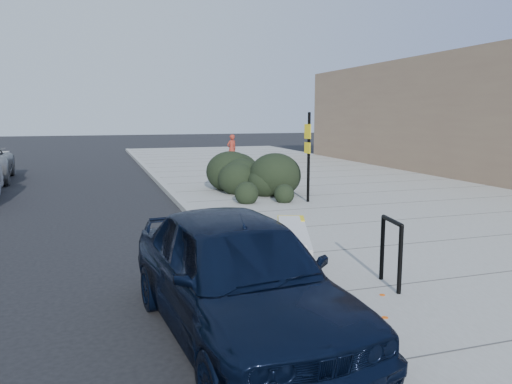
# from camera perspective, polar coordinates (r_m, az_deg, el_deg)

# --- Properties ---
(ground) EXTENTS (120.00, 120.00, 0.00)m
(ground) POSITION_cam_1_polar(r_m,az_deg,el_deg) (8.86, -1.74, -8.63)
(ground) COLOR black
(ground) RESTS_ON ground
(sidewalk_near) EXTENTS (11.20, 50.00, 0.15)m
(sidewalk_near) POSITION_cam_1_polar(r_m,az_deg,el_deg) (15.56, 13.03, -0.95)
(sidewalk_near) COLOR gray
(sidewalk_near) RESTS_ON ground
(curb_near) EXTENTS (0.22, 50.00, 0.17)m
(curb_near) POSITION_cam_1_polar(r_m,az_deg,el_deg) (13.58, -7.69, -2.17)
(curb_near) COLOR #9E9E99
(curb_near) RESTS_ON ground
(bench) EXTENTS (1.24, 2.33, 0.70)m
(bench) POSITION_cam_1_polar(r_m,az_deg,el_deg) (8.02, 4.22, -5.30)
(bench) COLOR gray
(bench) RESTS_ON sidewalk_near
(bike_rack) EXTENTS (0.17, 0.69, 1.02)m
(bike_rack) POSITION_cam_1_polar(r_m,az_deg,el_deg) (7.59, 15.19, -5.96)
(bike_rack) COLOR black
(bike_rack) RESTS_ON sidewalk_near
(sign_post) EXTENTS (0.12, 0.30, 2.58)m
(sign_post) POSITION_cam_1_polar(r_m,az_deg,el_deg) (14.40, 5.99, 4.63)
(sign_post) COLOR black
(sign_post) RESTS_ON sidewalk_near
(hedge) EXTENTS (2.59, 4.19, 1.47)m
(hedge) POSITION_cam_1_polar(r_m,az_deg,el_deg) (16.02, 0.19, 2.48)
(hedge) COLOR black
(hedge) RESTS_ON sidewalk_near
(sedan_navy) EXTENTS (2.24, 4.67, 1.54)m
(sedan_navy) POSITION_cam_1_polar(r_m,az_deg,el_deg) (6.03, -2.11, -9.43)
(sedan_navy) COLOR black
(sedan_navy) RESTS_ON ground
(pedestrian) EXTENTS (0.64, 0.53, 1.50)m
(pedestrian) POSITION_cam_1_polar(r_m,az_deg,el_deg) (25.72, -2.79, 4.92)
(pedestrian) COLOR maroon
(pedestrian) RESTS_ON sidewalk_near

